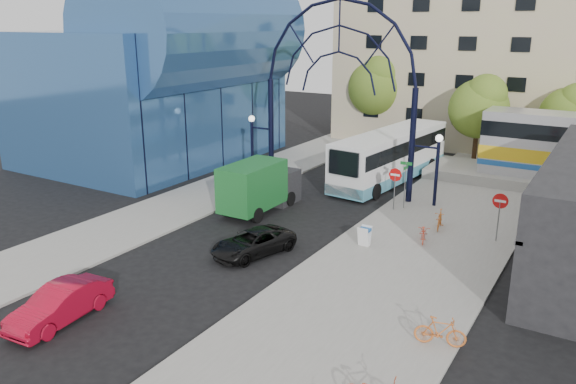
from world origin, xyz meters
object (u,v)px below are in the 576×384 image
Objects in this scene: do_not_enter_sign at (500,206)px; tree_north_b at (378,84)px; street_name_sign at (405,175)px; stop_sign at (395,179)px; bike_far_b at (440,331)px; tree_north_a at (480,105)px; tree_north_c at (570,113)px; sandwich_board at (365,234)px; bike_near_a at (424,233)px; black_suv at (253,243)px; green_truck at (260,186)px; city_bus at (391,155)px; bike_near_b at (440,219)px; red_sedan at (60,304)px; gateway_arch at (339,57)px.

tree_north_b is at bearing 126.74° from do_not_enter_sign.
tree_north_b reaches higher than street_name_sign.
stop_sign reaches higher than bike_far_b.
tree_north_a reaches higher than tree_north_c.
bike_near_a is at bearing 43.14° from sandwich_board.
tree_north_c is (7.32, 15.93, 2.28)m from stop_sign.
black_suv reaches higher than bike_far_b.
green_truck is 3.41× the size of bike_far_b.
bike_near_b is at bearing -47.82° from city_bus.
bike_near_b is (3.23, -1.74, -1.37)m from stop_sign.
street_name_sign is at bearing 85.63° from black_suv.
city_bus is 15.84m from black_suv.
bike_near_b is (-4.09, -17.67, -3.65)m from tree_north_c.
street_name_sign is (0.40, 0.60, 0.14)m from stop_sign.
bike_far_b is (3.52, -8.98, 0.09)m from bike_near_a.
tree_north_b is at bearing 158.20° from tree_north_a.
stop_sign reaches higher than red_sedan.
do_not_enter_sign is 1.47× the size of bike_near_b.
bike_far_b is at bearing -87.94° from do_not_enter_sign.
tree_north_b is (-3.88, 15.93, -3.29)m from gateway_arch.
stop_sign is 6.84m from city_bus.
sandwich_board is at bearing 55.77° from black_suv.
city_bus is 7.56× the size of bike_near_b.
do_not_enter_sign is at bearing -19.99° from gateway_arch.
city_bus is 7.30× the size of bike_far_b.
bike_far_b is (5.27, -26.79, -3.96)m from tree_north_a.
sandwich_board is at bearing 56.27° from red_sedan.
black_suv is at bearing -156.43° from bike_near_a.
gateway_arch is 1.95× the size of tree_north_a.
do_not_enter_sign is 0.19× the size of city_bus.
bike_near_a is (1.75, -17.82, -4.05)m from tree_north_a.
tree_north_a is 1.69× the size of red_sedan.
bike_near_b is (0.16, 2.15, 0.07)m from bike_near_a.
bike_far_b is (13.35, -8.97, -0.85)m from green_truck.
sandwich_board is at bearing -143.32° from do_not_enter_sign.
stop_sign is 3.92m from bike_near_b.
city_bus is at bearing -136.04° from tree_north_c.
green_truck is (-7.16, -4.50, -0.64)m from street_name_sign.
do_not_enter_sign is at bearing 8.15° from green_truck.
tree_north_b reaches higher than do_not_enter_sign.
stop_sign is 0.31× the size of tree_north_b.
gateway_arch is 12.52m from sandwich_board.
bike_near_b is (8.03, -3.74, -7.93)m from gateway_arch.
do_not_enter_sign reaches higher than sandwich_board.
green_truck is (-12.96, -1.90, -0.48)m from do_not_enter_sign.
green_truck is 6.58m from black_suv.
green_truck is at bearing 137.21° from black_suv.
gateway_arch is at bearing 157.37° from stop_sign.
street_name_sign is at bearing -114.31° from tree_north_c.
street_name_sign reaches higher than bike_near_a.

